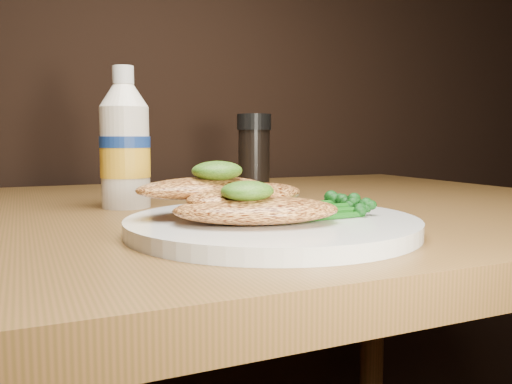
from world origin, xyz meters
name	(u,v)px	position (x,y,z in m)	size (l,w,h in m)	color
plate	(272,225)	(0.00, 0.84, 0.76)	(0.29, 0.29, 0.01)	silver
chicken_front	(256,210)	(-0.03, 0.81, 0.78)	(0.15, 0.08, 0.02)	#EF9E4C
chicken_mid	(247,196)	(-0.02, 0.85, 0.79)	(0.15, 0.08, 0.02)	#EF9E4C
chicken_back	(203,188)	(-0.06, 0.88, 0.79)	(0.14, 0.07, 0.02)	#EF9E4C
pesto_front	(247,191)	(-0.04, 0.81, 0.80)	(0.05, 0.04, 0.02)	black
pesto_back	(217,171)	(-0.05, 0.87, 0.81)	(0.05, 0.05, 0.02)	black
broccolini_bundle	(307,205)	(0.04, 0.83, 0.78)	(0.13, 0.10, 0.02)	#155913
mayo_bottle	(125,138)	(-0.10, 1.08, 0.84)	(0.07, 0.07, 0.19)	#F4E7CF
pepper_grinder	(254,156)	(0.10, 1.12, 0.81)	(0.05, 0.05, 0.13)	black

